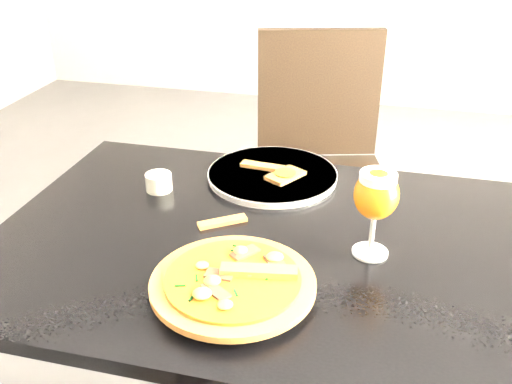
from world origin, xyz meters
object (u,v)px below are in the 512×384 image
(dining_table, at_px, (276,275))
(chair_far, at_px, (321,165))
(beer_glass, at_px, (376,195))
(pizza, at_px, (234,281))

(dining_table, distance_m, chair_far, 0.84)
(beer_glass, bearing_deg, pizza, -141.05)
(pizza, distance_m, beer_glass, 0.32)
(pizza, height_order, beer_glass, beer_glass)
(pizza, bearing_deg, beer_glass, 38.95)
(chair_far, xyz_separation_m, beer_glass, (0.21, -0.83, 0.34))
(chair_far, bearing_deg, dining_table, -104.36)
(chair_far, bearing_deg, pizza, -106.75)
(dining_table, xyz_separation_m, pizza, (-0.04, -0.19, 0.11))
(chair_far, distance_m, beer_glass, 0.92)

